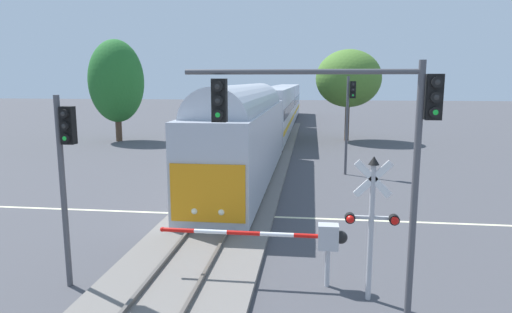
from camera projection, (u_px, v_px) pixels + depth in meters
The scene contains 11 objects.
ground_plane at pixel (223, 215), 19.26m from camera, with size 220.00×220.00×0.00m, color #47474C.
road_centre_stripe at pixel (223, 215), 19.26m from camera, with size 44.00×0.20×0.01m.
railway_track at pixel (223, 213), 19.25m from camera, with size 4.40×80.00×0.32m.
commuter_train at pixel (275, 110), 44.61m from camera, with size 3.04×62.54×5.16m.
crossing_gate_near at pixel (309, 238), 12.48m from camera, with size 5.34×0.40×1.80m.
crossing_signal_mast at pixel (372, 214), 11.47m from camera, with size 1.36×0.44×3.84m.
traffic_signal_median at pixel (65, 161), 12.03m from camera, with size 0.53×0.38×5.34m.
traffic_signal_far_side at pixel (350, 110), 26.80m from camera, with size 0.53×0.38×5.94m.
traffic_signal_near_right at pixel (349, 127), 10.12m from camera, with size 5.74×0.38×6.16m.
elm_centre_background at pixel (348, 79), 41.73m from camera, with size 6.04×6.04×8.49m.
pine_left_background at pixel (116, 81), 41.48m from camera, with size 5.02×5.02×9.37m.
Camera 1 is at (3.67, -18.25, 5.74)m, focal length 31.55 mm.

